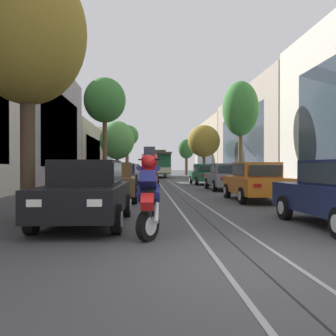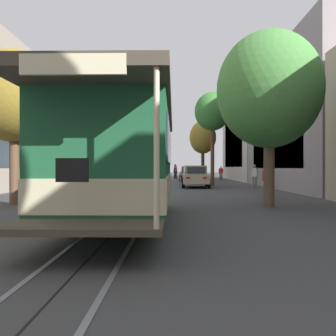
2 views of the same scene
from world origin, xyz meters
name	(u,v)px [view 1 (image 1 of 2)]	position (x,y,z in m)	size (l,w,h in m)	color
ground_plane	(164,182)	(0.00, 27.51, 0.00)	(171.95, 171.95, 0.00)	#424244
trolley_track_rails	(162,180)	(0.00, 32.39, 0.00)	(1.14, 76.78, 0.01)	gray
building_facade_left	(47,135)	(-10.77, 29.17, 4.27)	(5.85, 68.48, 10.10)	beige
building_facade_right	(267,134)	(10.51, 30.58, 4.64)	(5.13, 68.48, 9.58)	beige
parked_car_black_near_left	(87,192)	(-3.07, 3.83, 0.80)	(2.08, 4.39, 1.58)	black
parked_car_brown_second_left	(113,181)	(-2.96, 9.91, 0.80)	(2.08, 4.40, 1.58)	brown
parked_car_navy_mid_left	(121,177)	(-3.04, 16.02, 0.80)	(2.13, 4.42, 1.58)	#19234C
parked_car_beige_fourth_left	(129,174)	(-2.91, 22.64, 0.80)	(2.08, 4.40, 1.58)	#C1B28E
parked_car_orange_second_right	(255,181)	(2.88, 9.46, 0.80)	(2.02, 4.37, 1.58)	orange
parked_car_grey_mid_right	(225,177)	(3.08, 16.11, 0.80)	(2.02, 4.37, 1.58)	slate
parked_car_green_fourth_right	(205,174)	(2.93, 22.59, 0.80)	(2.10, 4.40, 1.58)	#1E6038
street_tree_kerb_left_near	(27,34)	(-4.84, 4.93, 5.04)	(3.20, 3.00, 7.07)	#4C3826
street_tree_kerb_left_second	(105,101)	(-4.42, 19.85, 5.87)	(2.84, 2.95, 7.46)	brown
street_tree_kerb_left_mid	(117,140)	(-4.84, 35.61, 4.28)	(3.82, 4.03, 6.44)	brown
street_tree_kerb_left_fourth	(127,136)	(-4.51, 50.47, 5.95)	(3.48, 3.73, 7.67)	brown
street_tree_kerb_right_second	(240,109)	(4.91, 19.57, 5.35)	(2.49, 2.44, 7.30)	brown
street_tree_kerb_right_mid	(204,141)	(4.84, 35.04, 4.18)	(3.59, 3.12, 6.00)	brown
street_tree_kerb_right_fourth	(186,149)	(4.53, 50.05, 3.93)	(2.40, 2.11, 5.51)	brown
cable_car_trolley	(159,164)	(0.00, 39.42, 1.66)	(2.59, 9.14, 3.28)	#1E5B38
motorcycle_with_rider	(149,189)	(-1.55, 2.12, 0.97)	(0.50, 1.84, 1.85)	black
pedestrian_on_left_pavement	(105,171)	(-5.77, 31.84, 0.90)	(0.55, 0.40, 1.60)	#282D38
pedestrian_crossing_far	(80,172)	(-6.86, 24.04, 0.92)	(0.55, 0.38, 1.64)	slate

